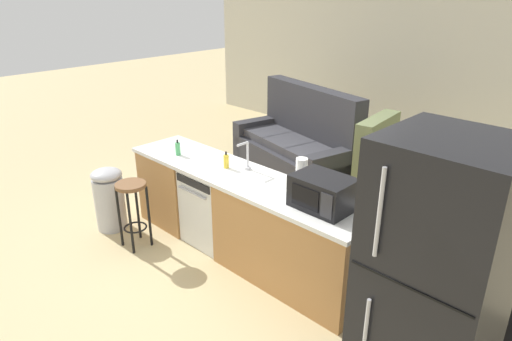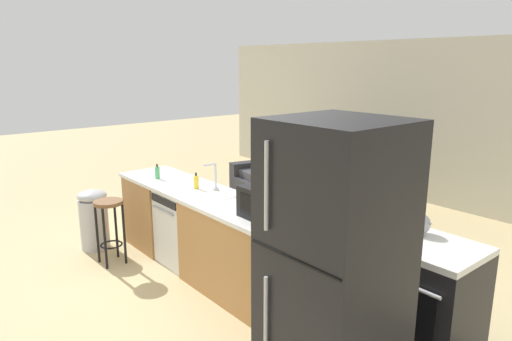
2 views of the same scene
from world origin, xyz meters
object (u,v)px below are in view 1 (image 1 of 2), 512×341
at_px(bar_stool, 132,201).
at_px(armchair, 388,188).
at_px(soap_bottle, 226,161).
at_px(couch, 299,147).
at_px(trash_bin, 109,198).
at_px(kettle, 480,212).
at_px(refrigerator, 431,293).
at_px(paper_towel_roll, 301,173).
at_px(dishwasher, 216,206).
at_px(microwave, 323,193).
at_px(stove_range, 483,284).
at_px(dish_soap_bottle, 178,149).

xyz_separation_m(bar_stool, armchair, (1.56, 2.56, -0.19)).
height_order(soap_bottle, couch, couch).
relative_size(bar_stool, trash_bin, 1.00).
bearing_deg(armchair, kettle, -40.14).
distance_m(refrigerator, paper_towel_roll, 1.77).
bearing_deg(trash_bin, refrigerator, 2.00).
xyz_separation_m(dishwasher, trash_bin, (-1.08, -0.68, -0.04)).
height_order(microwave, bar_stool, microwave).
height_order(stove_range, microwave, microwave).
distance_m(microwave, couch, 3.03).
relative_size(kettle, armchair, 0.17).
distance_m(paper_towel_roll, couch, 2.63).
bearing_deg(stove_range, couch, 153.26).
xyz_separation_m(paper_towel_roll, bar_stool, (-1.53, -0.90, -0.50)).
xyz_separation_m(microwave, kettle, (1.04, 0.68, -0.05)).
bearing_deg(kettle, soap_bottle, -164.11).
bearing_deg(stove_range, dishwasher, -168.09).
relative_size(bar_stool, armchair, 0.62).
height_order(stove_range, kettle, kettle).
xyz_separation_m(dishwasher, stove_range, (2.60, 0.55, 0.03)).
bearing_deg(dishwasher, stove_range, 11.91).
distance_m(dishwasher, kettle, 2.59).
bearing_deg(soap_bottle, paper_towel_roll, 11.58).
bearing_deg(dishwasher, soap_bottle, 10.97).
bearing_deg(dishwasher, refrigerator, -11.93).
relative_size(dish_soap_bottle, armchair, 0.15).
distance_m(dishwasher, refrigerator, 2.71).
bearing_deg(soap_bottle, kettle, 15.89).
xyz_separation_m(stove_range, soap_bottle, (-2.45, -0.52, 0.52)).
bearing_deg(refrigerator, bar_stool, -177.37).
xyz_separation_m(refrigerator, paper_towel_roll, (-1.60, 0.75, 0.07)).
bearing_deg(stove_range, paper_towel_roll, -167.83).
height_order(microwave, kettle, microwave).
height_order(dishwasher, paper_towel_roll, paper_towel_roll).
height_order(kettle, trash_bin, kettle).
bearing_deg(dishwasher, trash_bin, -147.79).
height_order(soap_bottle, dish_soap_bottle, same).
distance_m(dishwasher, armchair, 2.13).
bearing_deg(paper_towel_roll, kettle, 18.34).
relative_size(stove_range, armchair, 0.75).
relative_size(refrigerator, couch, 0.90).
bearing_deg(stove_range, microwave, -155.48).
height_order(stove_range, dish_soap_bottle, dish_soap_bottle).
relative_size(paper_towel_roll, trash_bin, 0.38).
height_order(kettle, armchair, armchair).
height_order(dishwasher, microwave, microwave).
distance_m(refrigerator, couch, 4.25).
xyz_separation_m(dish_soap_bottle, armchair, (1.53, 1.95, -0.62)).
height_order(microwave, paper_towel_roll, paper_towel_roll).
relative_size(microwave, soap_bottle, 2.84).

